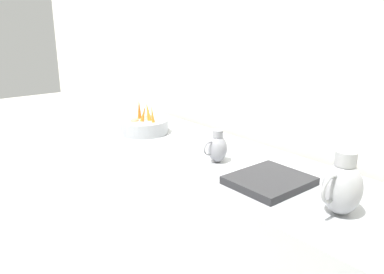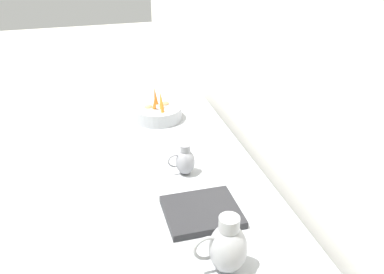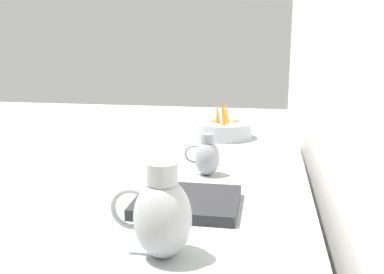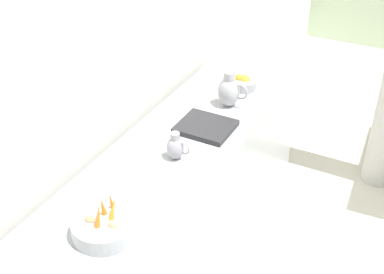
{
  "view_description": "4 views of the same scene",
  "coord_description": "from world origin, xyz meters",
  "views": [
    {
      "loc": [
        -0.14,
        1.5,
        1.63
      ],
      "look_at": [
        -1.32,
        0.04,
        1.06
      ],
      "focal_mm": 35.6,
      "sensor_mm": 36.0,
      "label": 1
    },
    {
      "loc": [
        -0.96,
        1.98,
        2.15
      ],
      "look_at": [
        -1.48,
        0.1,
        1.12
      ],
      "focal_mm": 39.56,
      "sensor_mm": 36.0,
      "label": 2
    },
    {
      "loc": [
        -1.67,
        1.86,
        1.47
      ],
      "look_at": [
        -1.36,
        0.05,
        1.06
      ],
      "focal_mm": 41.66,
      "sensor_mm": 36.0,
      "label": 3
    },
    {
      "loc": [
        -0.19,
        -2.05,
        2.69
      ],
      "look_at": [
        -1.4,
        0.26,
        0.99
      ],
      "focal_mm": 48.76,
      "sensor_mm": 36.0,
      "label": 4
    }
  ],
  "objects": [
    {
      "name": "prep_counter",
      "position": [
        -1.49,
        0.21,
        0.46
      ],
      "size": [
        0.7,
        2.69,
        0.92
      ],
      "primitive_type": "cube",
      "color": "#9EA0A5",
      "rests_on": "ground_plane"
    },
    {
      "name": "metal_pitcher_tall",
      "position": [
        -1.42,
        0.83,
        1.03
      ],
      "size": [
        0.21,
        0.15,
        0.25
      ],
      "color": "#939399",
      "rests_on": "prep_counter"
    },
    {
      "name": "vegetable_colander",
      "position": [
        -1.43,
        -0.6,
        0.97
      ],
      "size": [
        0.32,
        0.32,
        0.22
      ],
      "color": "#9EA0A5",
      "rests_on": "prep_counter"
    },
    {
      "name": "metal_pitcher_short",
      "position": [
        -1.43,
        0.11,
        0.99
      ],
      "size": [
        0.15,
        0.1,
        0.17
      ],
      "color": "gray",
      "rests_on": "prep_counter"
    },
    {
      "name": "counter_sink_basin",
      "position": [
        -1.42,
        0.48,
        0.93
      ],
      "size": [
        0.34,
        0.3,
        0.04
      ],
      "primitive_type": "cube",
      "color": "#232326",
      "rests_on": "prep_counter"
    }
  ]
}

